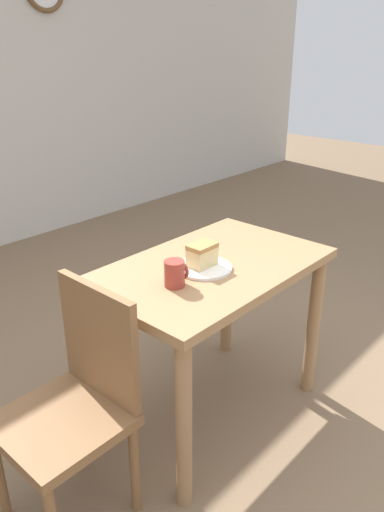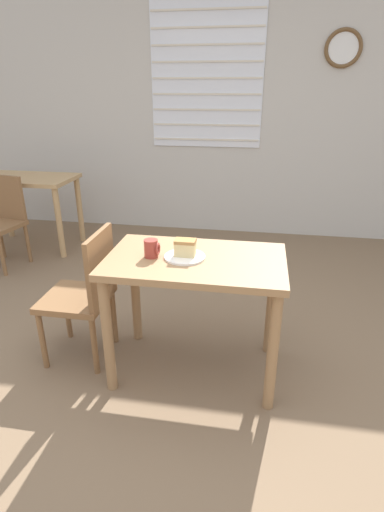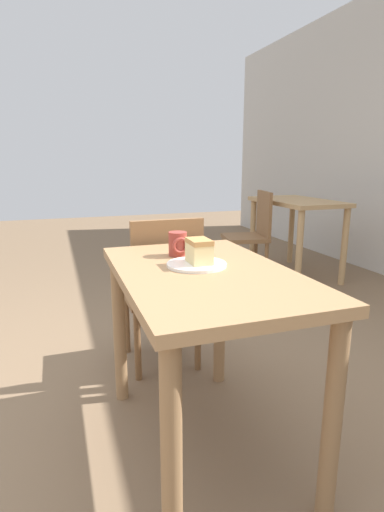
{
  "view_description": "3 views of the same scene",
  "coord_description": "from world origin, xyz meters",
  "px_view_note": "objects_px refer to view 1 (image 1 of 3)",
  "views": [
    {
      "loc": [
        -1.3,
        -0.84,
        1.6
      ],
      "look_at": [
        0.04,
        0.37,
        0.82
      ],
      "focal_mm": 35.0,
      "sensor_mm": 36.0,
      "label": 1
    },
    {
      "loc": [
        0.47,
        -1.66,
        1.64
      ],
      "look_at": [
        0.13,
        0.31,
        0.79
      ],
      "focal_mm": 28.0,
      "sensor_mm": 36.0,
      "label": 2
    },
    {
      "loc": [
        1.48,
        -0.15,
        1.15
      ],
      "look_at": [
        0.05,
        0.34,
        0.79
      ],
      "focal_mm": 28.0,
      "sensor_mm": 36.0,
      "label": 3
    }
  ],
  "objects_px": {
    "plate": "(204,268)",
    "coffee_mug": "(175,273)",
    "chair_near_window": "(76,401)",
    "cake_slice": "(202,255)",
    "dining_table_near": "(211,292)"
  },
  "relations": [
    {
      "from": "plate",
      "to": "coffee_mug",
      "type": "relative_size",
      "value": 2.26
    },
    {
      "from": "chair_near_window",
      "to": "coffee_mug",
      "type": "bearing_deg",
      "value": 84.08
    },
    {
      "from": "chair_near_window",
      "to": "cake_slice",
      "type": "xyz_separation_m",
      "value": [
        0.64,
        -0.02,
        0.35
      ]
    },
    {
      "from": "dining_table_near",
      "to": "coffee_mug",
      "type": "height_order",
      "value": "coffee_mug"
    },
    {
      "from": "dining_table_near",
      "to": "coffee_mug",
      "type": "distance_m",
      "value": 0.31
    },
    {
      "from": "dining_table_near",
      "to": "cake_slice",
      "type": "distance_m",
      "value": 0.2
    },
    {
      "from": "chair_near_window",
      "to": "coffee_mug",
      "type": "xyz_separation_m",
      "value": [
        0.45,
        -0.05,
        0.34
      ]
    },
    {
      "from": "coffee_mug",
      "to": "plate",
      "type": "bearing_deg",
      "value": 5.7
    },
    {
      "from": "cake_slice",
      "to": "coffee_mug",
      "type": "xyz_separation_m",
      "value": [
        -0.19,
        -0.03,
        -0.01
      ]
    },
    {
      "from": "chair_near_window",
      "to": "plate",
      "type": "relative_size",
      "value": 3.74
    },
    {
      "from": "plate",
      "to": "cake_slice",
      "type": "height_order",
      "value": "cake_slice"
    },
    {
      "from": "plate",
      "to": "dining_table_near",
      "type": "bearing_deg",
      "value": 7.79
    },
    {
      "from": "dining_table_near",
      "to": "plate",
      "type": "height_order",
      "value": "plate"
    },
    {
      "from": "cake_slice",
      "to": "coffee_mug",
      "type": "height_order",
      "value": "cake_slice"
    },
    {
      "from": "chair_near_window",
      "to": "plate",
      "type": "height_order",
      "value": "chair_near_window"
    }
  ]
}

